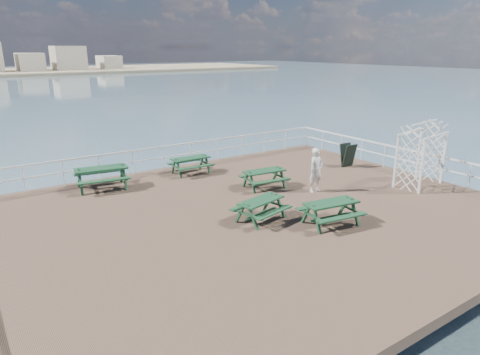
% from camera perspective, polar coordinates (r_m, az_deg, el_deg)
% --- Properties ---
extents(ground, '(18.00, 14.00, 0.30)m').
position_cam_1_polar(ground, '(14.66, 1.12, -5.45)').
color(ground, brown).
rests_on(ground, ground).
extents(sea_backdrop, '(300.00, 300.00, 9.20)m').
position_cam_1_polar(sea_backdrop, '(146.66, -26.86, 12.91)').
color(sea_backdrop, '#445F72').
rests_on(sea_backdrop, ground).
extents(railing, '(17.77, 13.76, 1.10)m').
position_cam_1_polar(railing, '(16.33, -4.26, 0.68)').
color(railing, silver).
rests_on(railing, ground).
extents(picnic_table_a, '(2.23, 1.90, 0.98)m').
position_cam_1_polar(picnic_table_a, '(17.91, -17.99, 0.53)').
color(picnic_table_a, '#163D22').
rests_on(picnic_table_a, ground).
extents(picnic_table_b, '(1.83, 1.54, 0.82)m').
position_cam_1_polar(picnic_table_b, '(17.20, 3.27, 0.34)').
color(picnic_table_b, '#163D22').
rests_on(picnic_table_b, ground).
extents(picnic_table_c, '(1.72, 1.39, 0.83)m').
position_cam_1_polar(picnic_table_c, '(19.26, -6.61, 2.09)').
color(picnic_table_c, '#163D22').
rests_on(picnic_table_c, ground).
extents(picnic_table_d, '(1.91, 1.66, 0.81)m').
position_cam_1_polar(picnic_table_d, '(13.97, 2.81, -3.70)').
color(picnic_table_d, '#163D22').
rests_on(picnic_table_d, ground).
extents(picnic_table_e, '(1.96, 1.67, 0.86)m').
position_cam_1_polar(picnic_table_e, '(13.92, 12.05, -4.00)').
color(picnic_table_e, '#163D22').
rests_on(picnic_table_e, ground).
extents(trellis_arbor, '(2.25, 1.42, 2.63)m').
position_cam_1_polar(trellis_arbor, '(18.76, 22.92, 2.45)').
color(trellis_arbor, silver).
rests_on(trellis_arbor, ground).
extents(sandwich_board, '(0.70, 0.54, 1.11)m').
position_cam_1_polar(sandwich_board, '(20.87, 14.16, 2.88)').
color(sandwich_board, black).
rests_on(sandwich_board, ground).
extents(person, '(0.64, 0.42, 1.74)m').
position_cam_1_polar(person, '(16.85, 10.10, 0.96)').
color(person, silver).
rests_on(person, ground).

